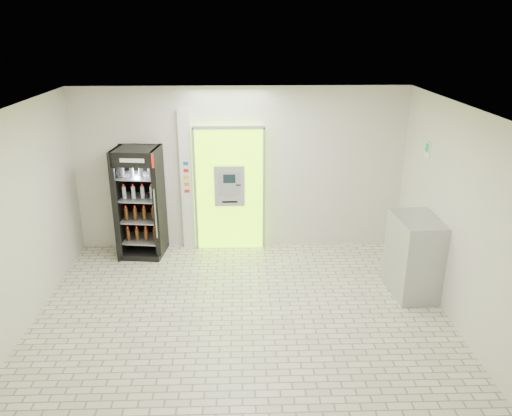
{
  "coord_description": "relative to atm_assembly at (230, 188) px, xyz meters",
  "views": [
    {
      "loc": [
        0.01,
        -6.28,
        4.01
      ],
      "look_at": [
        0.24,
        1.2,
        1.23
      ],
      "focal_mm": 35.0,
      "sensor_mm": 36.0,
      "label": 1
    }
  ],
  "objects": [
    {
      "name": "ground",
      "position": [
        0.2,
        -2.41,
        -1.17
      ],
      "size": [
        6.0,
        6.0,
        0.0
      ],
      "primitive_type": "plane",
      "color": "beige",
      "rests_on": "ground"
    },
    {
      "name": "exit_sign",
      "position": [
        3.19,
        -1.01,
        0.95
      ],
      "size": [
        0.02,
        0.22,
        0.26
      ],
      "color": "white",
      "rests_on": "room_shell"
    },
    {
      "name": "pillar",
      "position": [
        -0.78,
        0.04,
        0.13
      ],
      "size": [
        0.22,
        0.11,
        2.6
      ],
      "color": "silver",
      "rests_on": "ground"
    },
    {
      "name": "atm_assembly",
      "position": [
        0.0,
        0.0,
        0.0
      ],
      "size": [
        1.3,
        0.24,
        2.33
      ],
      "color": "#95FF07",
      "rests_on": "ground"
    },
    {
      "name": "room_shell",
      "position": [
        0.2,
        -2.41,
        0.67
      ],
      "size": [
        6.0,
        6.0,
        6.0
      ],
      "color": "beige",
      "rests_on": "ground"
    },
    {
      "name": "beverage_cooler",
      "position": [
        -1.6,
        -0.25,
        -0.21
      ],
      "size": [
        0.83,
        0.77,
        2.0
      ],
      "rotation": [
        0.0,
        0.0,
        -0.12
      ],
      "color": "black",
      "rests_on": "ground"
    },
    {
      "name": "steel_cabinet",
      "position": [
        2.88,
        -1.8,
        -0.54
      ],
      "size": [
        0.69,
        0.98,
        1.25
      ],
      "rotation": [
        0.0,
        0.0,
        0.07
      ],
      "color": "#A4A6AC",
      "rests_on": "ground"
    }
  ]
}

